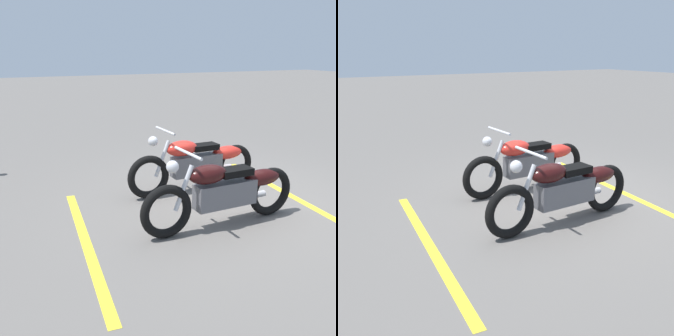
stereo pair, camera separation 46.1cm
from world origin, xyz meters
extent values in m
plane|color=#66605B|center=(0.00, 0.00, 0.00)|extent=(60.00, 60.00, 0.00)
torus|color=black|center=(1.14, -0.63, 0.34)|extent=(0.67, 0.12, 0.67)
torus|color=black|center=(-0.42, -0.66, 0.34)|extent=(0.67, 0.12, 0.67)
cube|color=#59595E|center=(0.31, -0.65, 0.42)|extent=(0.84, 0.24, 0.32)
ellipsoid|color=red|center=(0.58, -0.64, 0.72)|extent=(0.53, 0.29, 0.24)
ellipsoid|color=red|center=(-0.26, -0.66, 0.56)|extent=(0.56, 0.25, 0.22)
cube|color=black|center=(0.18, -0.65, 0.70)|extent=(0.44, 0.25, 0.09)
cylinder|color=silver|center=(0.91, -0.64, 0.60)|extent=(0.27, 0.06, 0.56)
cylinder|color=silver|center=(0.86, -0.64, 1.02)|extent=(0.05, 0.62, 0.04)
sphere|color=silver|center=(1.06, -0.63, 0.88)|extent=(0.15, 0.15, 0.15)
cylinder|color=silver|center=(-0.09, -0.80, 0.26)|extent=(0.70, 0.10, 0.09)
torus|color=black|center=(1.44, 0.67, 0.34)|extent=(0.67, 0.13, 0.67)
torus|color=black|center=(-0.12, 0.63, 0.34)|extent=(0.67, 0.13, 0.67)
cube|color=#59595E|center=(0.61, 0.65, 0.42)|extent=(0.84, 0.24, 0.32)
ellipsoid|color=black|center=(0.88, 0.65, 0.72)|extent=(0.53, 0.29, 0.24)
ellipsoid|color=black|center=(0.04, 0.63, 0.56)|extent=(0.57, 0.25, 0.22)
cube|color=black|center=(0.48, 0.64, 0.70)|extent=(0.45, 0.25, 0.09)
cylinder|color=silver|center=(1.21, 0.66, 0.60)|extent=(0.27, 0.06, 0.56)
cylinder|color=silver|center=(1.16, 0.66, 1.02)|extent=(0.05, 0.62, 0.04)
sphere|color=silver|center=(1.36, 0.66, 0.88)|extent=(0.15, 0.15, 0.15)
cylinder|color=silver|center=(0.21, 0.50, 0.26)|extent=(0.70, 0.11, 0.09)
cube|color=yellow|center=(-0.92, -0.03, 0.00)|extent=(0.40, 3.20, 0.01)
cube|color=yellow|center=(2.35, 0.38, 0.00)|extent=(0.40, 3.20, 0.01)
camera|label=1|loc=(3.21, 4.54, 2.17)|focal=41.70mm
camera|label=2|loc=(3.62, 4.33, 2.17)|focal=41.70mm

